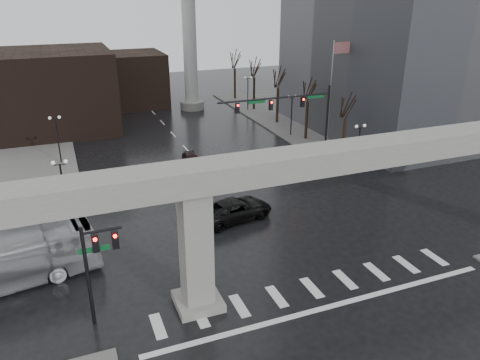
{
  "coord_description": "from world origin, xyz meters",
  "views": [
    {
      "loc": [
        -12.99,
        -21.78,
        17.15
      ],
      "look_at": [
        -1.72,
        6.71,
        4.5
      ],
      "focal_mm": 35.0,
      "sensor_mm": 36.0,
      "label": 1
    }
  ],
  "objects": [
    {
      "name": "tree_right_4",
      "position": [
        14.53,
        50.02,
        3.04
      ],
      "size": [
        1.12,
        1.69,
        8.19
      ],
      "color": "black",
      "rests_on": "ground"
    },
    {
      "name": "far_car",
      "position": [
        -1.0,
        22.16,
        0.71
      ],
      "size": [
        2.27,
        4.39,
        1.43
      ],
      "primitive_type": "imported",
      "rotation": [
        0.0,
        0.0,
        -0.14
      ],
      "color": "black",
      "rests_on": "ground"
    },
    {
      "name": "lamp_right_2",
      "position": [
        13.5,
        42.0,
        3.47
      ],
      "size": [
        1.22,
        0.32,
        5.11
      ],
      "color": "black",
      "rests_on": "ground"
    },
    {
      "name": "lamp_left_2",
      "position": [
        -13.5,
        42.0,
        3.47
      ],
      "size": [
        1.22,
        0.32,
        5.11
      ],
      "color": "black",
      "rests_on": "ground"
    },
    {
      "name": "tree_right_3",
      "position": [
        14.53,
        42.02,
        2.98
      ],
      "size": [
        1.11,
        1.66,
        8.02
      ],
      "color": "black",
      "rests_on": "ground"
    },
    {
      "name": "signal_left_pole",
      "position": [
        -12.25,
        0.5,
        4.07
      ],
      "size": [
        2.3,
        0.3,
        6.0
      ],
      "color": "black",
      "rests_on": "ground"
    },
    {
      "name": "building_far_left",
      "position": [
        -14.0,
        42.0,
        5.0
      ],
      "size": [
        16.0,
        14.0,
        10.0
      ],
      "primitive_type": "cube",
      "color": "black",
      "rests_on": "ground"
    },
    {
      "name": "smokestack",
      "position": [
        6.0,
        46.0,
        13.35
      ],
      "size": [
        3.6,
        3.6,
        30.0
      ],
      "color": "#BABBB6",
      "rests_on": "ground"
    },
    {
      "name": "flagpole_assembly",
      "position": [
        15.29,
        22.0,
        7.53
      ],
      "size": [
        2.06,
        0.12,
        12.0
      ],
      "color": "silver",
      "rests_on": "ground"
    },
    {
      "name": "tree_right_0",
      "position": [
        14.53,
        18.02,
        2.79
      ],
      "size": [
        1.09,
        1.58,
        7.5
      ],
      "color": "black",
      "rests_on": "ground"
    },
    {
      "name": "lamp_left_1",
      "position": [
        -13.5,
        28.0,
        3.47
      ],
      "size": [
        1.22,
        0.32,
        5.11
      ],
      "color": "black",
      "rests_on": "ground"
    },
    {
      "name": "ground",
      "position": [
        0.0,
        0.0,
        0.0
      ],
      "size": [
        160.0,
        160.0,
        0.0
      ],
      "primitive_type": "plane",
      "color": "black",
      "rests_on": "ground"
    },
    {
      "name": "building_far_mid",
      "position": [
        -2.0,
        52.0,
        4.0
      ],
      "size": [
        10.0,
        10.0,
        8.0
      ],
      "primitive_type": "cube",
      "color": "black",
      "rests_on": "ground"
    },
    {
      "name": "elevated_guideway",
      "position": [
        1.26,
        0.0,
        6.88
      ],
      "size": [
        48.0,
        2.6,
        8.7
      ],
      "color": "#989690",
      "rests_on": "ground"
    },
    {
      "name": "tree_right_2",
      "position": [
        14.53,
        34.02,
        2.91
      ],
      "size": [
        1.1,
        1.63,
        7.85
      ],
      "color": "black",
      "rests_on": "ground"
    },
    {
      "name": "lamp_right_1",
      "position": [
        13.5,
        28.0,
        3.47
      ],
      "size": [
        1.22,
        0.32,
        5.11
      ],
      "color": "black",
      "rests_on": "ground"
    },
    {
      "name": "lamp_left_0",
      "position": [
        -13.5,
        14.0,
        3.47
      ],
      "size": [
        1.22,
        0.32,
        5.11
      ],
      "color": "black",
      "rests_on": "ground"
    },
    {
      "name": "sidewalk_ne",
      "position": [
        26.0,
        36.0,
        0.07
      ],
      "size": [
        28.0,
        36.0,
        0.15
      ],
      "primitive_type": "cube",
      "color": "slate",
      "rests_on": "ground"
    },
    {
      "name": "pickup_truck",
      "position": [
        -1.11,
        9.4,
        0.86
      ],
      "size": [
        6.59,
        3.93,
        1.71
      ],
      "primitive_type": "imported",
      "rotation": [
        0.0,
        0.0,
        1.76
      ],
      "color": "black",
      "rests_on": "ground"
    },
    {
      "name": "signal_mast_arm",
      "position": [
        8.99,
        18.8,
        5.83
      ],
      "size": [
        12.12,
        0.43,
        8.0
      ],
      "color": "black",
      "rests_on": "ground"
    },
    {
      "name": "tree_right_1",
      "position": [
        14.53,
        26.02,
        2.85
      ],
      "size": [
        1.09,
        1.61,
        7.67
      ],
      "color": "black",
      "rests_on": "ground"
    },
    {
      "name": "lamp_right_0",
      "position": [
        13.5,
        14.0,
        3.47
      ],
      "size": [
        1.22,
        0.32,
        5.11
      ],
      "color": "black",
      "rests_on": "ground"
    }
  ]
}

